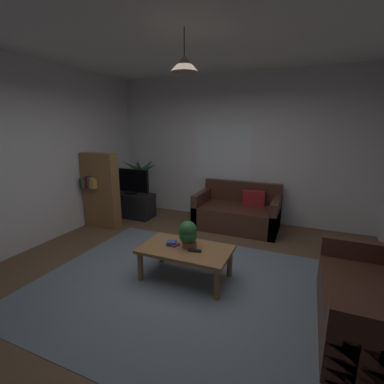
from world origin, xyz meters
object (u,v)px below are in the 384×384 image
at_px(couch_under_window, 238,213).
at_px(potted_plant_on_table, 188,234).
at_px(pendant_lamp, 184,64).
at_px(book_on_table_1, 171,242).
at_px(potted_palm_corner, 142,189).
at_px(remote_on_table_0, 195,251).
at_px(coffee_table, 186,253).
at_px(bookshelf_corner, 100,190).
at_px(book_on_table_0, 173,244).
at_px(tv_stand, 132,205).
at_px(tv, 131,181).
at_px(couch_right_side, 379,309).

relative_size(couch_under_window, potted_plant_on_table, 4.50).
height_order(couch_under_window, pendant_lamp, pendant_lamp).
bearing_deg(book_on_table_1, potted_palm_corner, 130.47).
relative_size(remote_on_table_0, pendant_lamp, 0.37).
bearing_deg(coffee_table, bookshelf_corner, 154.60).
height_order(book_on_table_0, pendant_lamp, pendant_lamp).
bearing_deg(pendant_lamp, tv_stand, 139.10).
height_order(book_on_table_1, tv, tv).
distance_m(couch_under_window, book_on_table_0, 2.03).
distance_m(couch_under_window, coffee_table, 2.02).
xyz_separation_m(couch_right_side, book_on_table_0, (-2.19, 0.22, 0.15)).
bearing_deg(tv_stand, couch_right_side, -25.93).
bearing_deg(couch_under_window, potted_plant_on_table, -94.04).
height_order(book_on_table_1, remote_on_table_0, book_on_table_1).
xyz_separation_m(couch_under_window, potted_plant_on_table, (-0.14, -1.97, 0.31)).
xyz_separation_m(book_on_table_0, bookshelf_corner, (-2.04, 1.04, 0.29)).
relative_size(book_on_table_0, tv, 0.16).
height_order(couch_under_window, book_on_table_0, couch_under_window).
distance_m(couch_right_side, tv_stand, 4.50).
bearing_deg(couch_under_window, tv_stand, -173.58).
distance_m(remote_on_table_0, tv_stand, 2.84).
height_order(remote_on_table_0, potted_plant_on_table, potted_plant_on_table).
bearing_deg(bookshelf_corner, potted_palm_corner, 82.02).
xyz_separation_m(potted_plant_on_table, tv, (-2.06, 1.71, 0.18)).
height_order(tv_stand, potted_palm_corner, potted_palm_corner).
bearing_deg(couch_under_window, book_on_table_1, -100.12).
bearing_deg(bookshelf_corner, remote_on_table_0, -24.90).
relative_size(book_on_table_0, pendant_lamp, 0.31).
distance_m(couch_under_window, tv_stand, 2.21).
relative_size(tv_stand, bookshelf_corner, 0.64).
distance_m(book_on_table_1, tv_stand, 2.55).
height_order(tv, bookshelf_corner, bookshelf_corner).
distance_m(potted_plant_on_table, tv_stand, 2.71).
height_order(coffee_table, remote_on_table_0, remote_on_table_0).
distance_m(couch_right_side, bookshelf_corner, 4.43).
xyz_separation_m(coffee_table, potted_plant_on_table, (0.02, 0.04, 0.24)).
bearing_deg(tv_stand, potted_palm_corner, 93.43).
distance_m(coffee_table, pendant_lamp, 2.16).
relative_size(couch_right_side, book_on_table_1, 12.79).
xyz_separation_m(couch_right_side, remote_on_table_0, (-1.86, 0.16, 0.15)).
bearing_deg(book_on_table_0, remote_on_table_0, -10.96).
bearing_deg(remote_on_table_0, coffee_table, 61.61).
height_order(potted_plant_on_table, bookshelf_corner, bookshelf_corner).
bearing_deg(pendant_lamp, tv, 139.45).
bearing_deg(tv, coffee_table, -40.55).
distance_m(book_on_table_1, potted_palm_corner, 2.87).
height_order(bookshelf_corner, pendant_lamp, pendant_lamp).
distance_m(book_on_table_0, remote_on_table_0, 0.33).
xyz_separation_m(potted_plant_on_table, bookshelf_corner, (-2.24, 1.02, 0.12)).
xyz_separation_m(bookshelf_corner, pendant_lamp, (2.22, -1.06, 1.80)).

